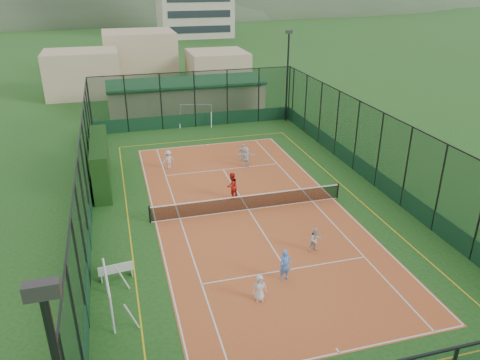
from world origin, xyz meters
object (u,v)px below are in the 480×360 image
at_px(futsal_goal_near, 109,294).
at_px(child_far_left, 168,160).
at_px(child_near_right, 315,240).
at_px(child_far_back, 246,157).
at_px(child_far_right, 243,152).
at_px(child_near_mid, 285,265).
at_px(coach, 232,186).
at_px(clubhouse, 186,97).
at_px(white_bench, 116,270).
at_px(child_near_left, 260,288).
at_px(floodlight_ne, 287,77).
at_px(futsal_goal_far, 196,115).

distance_m(futsal_goal_near, child_far_left, 15.48).
relative_size(child_near_right, child_far_back, 0.87).
xyz_separation_m(futsal_goal_near, child_far_right, (10.00, 14.95, -0.23)).
distance_m(futsal_goal_near, child_far_right, 17.99).
distance_m(child_near_mid, coach, 8.88).
relative_size(clubhouse, white_bench, 9.71).
height_order(child_near_right, child_far_back, child_far_back).
relative_size(child_near_left, child_near_mid, 0.80).
xyz_separation_m(white_bench, coach, (7.25, 6.69, 0.40)).
distance_m(child_near_left, child_far_right, 16.32).
bearing_deg(futsal_goal_near, floodlight_ne, -39.82).
relative_size(futsal_goal_near, child_far_back, 1.85).
distance_m(floodlight_ne, futsal_goal_far, 9.07).
relative_size(white_bench, child_far_right, 1.21).
xyz_separation_m(futsal_goal_far, child_far_back, (1.59, -10.92, -0.19)).
height_order(futsal_goal_near, child_far_left, futsal_goal_near).
height_order(white_bench, child_far_back, child_far_back).
relative_size(futsal_goal_near, child_near_left, 2.23).
distance_m(floodlight_ne, child_near_left, 27.12).
xyz_separation_m(floodlight_ne, clubhouse, (-8.60, 5.40, -2.55)).
bearing_deg(coach, child_far_right, -145.21).
height_order(clubhouse, child_near_left, clubhouse).
relative_size(child_far_left, coach, 0.84).
relative_size(futsal_goal_near, child_far_left, 1.98).
distance_m(futsal_goal_far, child_near_mid, 24.56).
relative_size(floodlight_ne, clubhouse, 0.54).
distance_m(futsal_goal_near, coach, 11.81).
height_order(futsal_goal_near, child_near_mid, futsal_goal_near).
bearing_deg(child_near_right, futsal_goal_near, -175.94).
xyz_separation_m(floodlight_ne, futsal_goal_far, (-8.45, 0.90, -3.18)).
xyz_separation_m(clubhouse, child_far_right, (1.87, -14.28, -0.92)).
distance_m(white_bench, futsal_goal_far, 23.74).
relative_size(child_near_right, child_far_right, 1.01).
height_order(child_far_left, coach, coach).
height_order(child_near_left, child_far_right, child_far_right).
bearing_deg(child_near_right, white_bench, 170.71).
relative_size(futsal_goal_near, child_far_right, 2.13).
bearing_deg(child_near_right, coach, 102.33).
xyz_separation_m(futsal_goal_far, child_far_left, (-3.87, -9.89, -0.24)).
xyz_separation_m(clubhouse, futsal_goal_far, (0.15, -4.50, -0.63)).
bearing_deg(child_far_right, futsal_goal_near, 48.25).
bearing_deg(futsal_goal_far, child_near_left, -80.49).
xyz_separation_m(futsal_goal_far, coach, (-0.69, -15.68, -0.11)).
distance_m(child_near_right, child_far_back, 11.80).
height_order(floodlight_ne, child_near_left, floodlight_ne).
xyz_separation_m(floodlight_ne, futsal_goal_near, (-16.73, -23.83, -3.23)).
bearing_deg(futsal_goal_far, child_near_mid, -77.04).
relative_size(futsal_goal_near, child_near_right, 2.11).
height_order(futsal_goal_near, child_near_left, futsal_goal_near).
bearing_deg(clubhouse, futsal_goal_far, -88.14).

